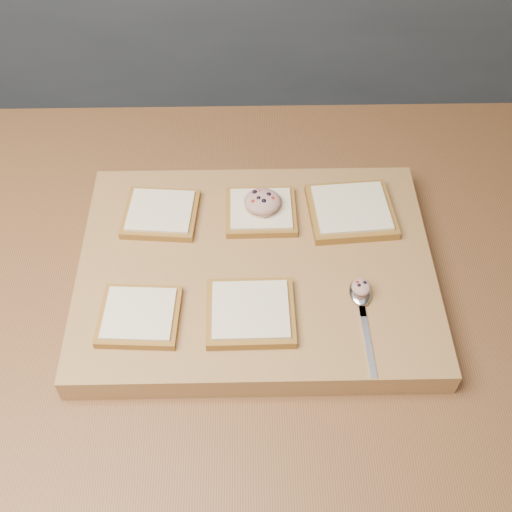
{
  "coord_description": "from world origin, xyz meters",
  "views": [
    {
      "loc": [
        0.1,
        -0.62,
        1.68
      ],
      "look_at": [
        0.11,
        -0.02,
        0.95
      ],
      "focal_mm": 45.0,
      "sensor_mm": 36.0,
      "label": 1
    }
  ],
  "objects_px": {
    "spoon": "(361,299)",
    "cutting_board": "(256,270)",
    "bread_far_center": "(261,211)",
    "tuna_salad_dollop": "(262,201)"
  },
  "relations": [
    {
      "from": "spoon",
      "to": "cutting_board",
      "type": "bearing_deg",
      "value": 152.88
    },
    {
      "from": "bread_far_center",
      "to": "spoon",
      "type": "distance_m",
      "value": 0.22
    },
    {
      "from": "cutting_board",
      "to": "bread_far_center",
      "type": "xyz_separation_m",
      "value": [
        0.01,
        0.09,
        0.03
      ]
    },
    {
      "from": "cutting_board",
      "to": "tuna_salad_dollop",
      "type": "bearing_deg",
      "value": 83.17
    },
    {
      "from": "cutting_board",
      "to": "spoon",
      "type": "height_order",
      "value": "spoon"
    },
    {
      "from": "bread_far_center",
      "to": "spoon",
      "type": "bearing_deg",
      "value": -51.19
    },
    {
      "from": "bread_far_center",
      "to": "tuna_salad_dollop",
      "type": "relative_size",
      "value": 1.93
    },
    {
      "from": "cutting_board",
      "to": "spoon",
      "type": "xyz_separation_m",
      "value": [
        0.15,
        -0.07,
        0.03
      ]
    },
    {
      "from": "cutting_board",
      "to": "spoon",
      "type": "bearing_deg",
      "value": -27.12
    },
    {
      "from": "bread_far_center",
      "to": "tuna_salad_dollop",
      "type": "distance_m",
      "value": 0.02
    }
  ]
}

